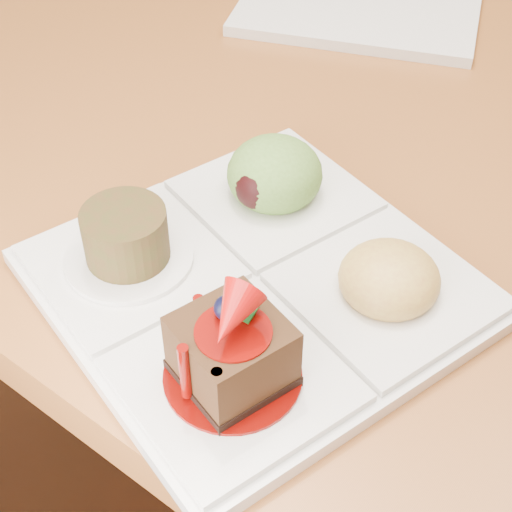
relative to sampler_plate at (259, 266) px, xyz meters
The scene contains 2 objects.
ground 1.08m from the sampler_plate, 96.69° to the left, with size 6.00×6.00×0.00m, color #592C19.
sampler_plate is the anchor object (origin of this frame).
Camera 1 is at (0.33, -1.06, 1.16)m, focal length 55.00 mm.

